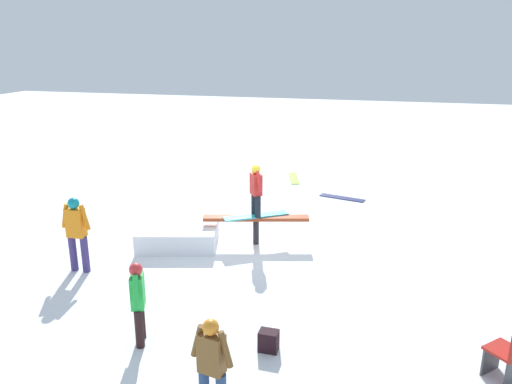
{
  "coord_description": "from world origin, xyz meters",
  "views": [
    {
      "loc": [
        2.7,
        -10.65,
        4.67
      ],
      "look_at": [
        0.0,
        0.0,
        1.29
      ],
      "focal_mm": 35.0,
      "sensor_mm": 36.0,
      "label": 1
    }
  ],
  "objects_px": {
    "loose_snowboard_navy": "(342,198)",
    "folding_chair": "(508,355)",
    "loose_snowboard_lime": "(294,178)",
    "main_rider_on_rail": "(256,192)",
    "bystander_brown": "(212,363)",
    "backpack_on_snow": "(269,341)",
    "bystander_green": "(138,299)",
    "rail_feature": "(256,220)",
    "bystander_orange": "(77,231)"
  },
  "relations": [
    {
      "from": "backpack_on_snow",
      "to": "bystander_brown",
      "type": "bearing_deg",
      "value": 78.59
    },
    {
      "from": "bystander_green",
      "to": "folding_chair",
      "type": "height_order",
      "value": "bystander_green"
    },
    {
      "from": "main_rider_on_rail",
      "to": "bystander_brown",
      "type": "distance_m",
      "value": 5.72
    },
    {
      "from": "loose_snowboard_lime",
      "to": "backpack_on_snow",
      "type": "height_order",
      "value": "backpack_on_snow"
    },
    {
      "from": "loose_snowboard_navy",
      "to": "loose_snowboard_lime",
      "type": "bearing_deg",
      "value": -30.37
    },
    {
      "from": "bystander_orange",
      "to": "folding_chair",
      "type": "height_order",
      "value": "bystander_orange"
    },
    {
      "from": "loose_snowboard_lime",
      "to": "main_rider_on_rail",
      "type": "bearing_deg",
      "value": 166.81
    },
    {
      "from": "bystander_orange",
      "to": "loose_snowboard_navy",
      "type": "height_order",
      "value": "bystander_orange"
    },
    {
      "from": "backpack_on_snow",
      "to": "main_rider_on_rail",
      "type": "bearing_deg",
      "value": -70.92
    },
    {
      "from": "bystander_green",
      "to": "backpack_on_snow",
      "type": "height_order",
      "value": "bystander_green"
    },
    {
      "from": "bystander_brown",
      "to": "backpack_on_snow",
      "type": "xyz_separation_m",
      "value": [
        0.38,
        1.55,
        -0.62
      ]
    },
    {
      "from": "loose_snowboard_navy",
      "to": "folding_chair",
      "type": "distance_m",
      "value": 8.56
    },
    {
      "from": "backpack_on_snow",
      "to": "loose_snowboard_lime",
      "type": "bearing_deg",
      "value": -79.93
    },
    {
      "from": "rail_feature",
      "to": "backpack_on_snow",
      "type": "distance_m",
      "value": 4.28
    },
    {
      "from": "bystander_brown",
      "to": "bystander_green",
      "type": "xyz_separation_m",
      "value": [
        -1.66,
        1.27,
        -0.02
      ]
    },
    {
      "from": "loose_snowboard_lime",
      "to": "loose_snowboard_navy",
      "type": "bearing_deg",
      "value": -150.02
    },
    {
      "from": "loose_snowboard_lime",
      "to": "backpack_on_snow",
      "type": "xyz_separation_m",
      "value": [
        1.38,
        -10.01,
        0.16
      ]
    },
    {
      "from": "bystander_orange",
      "to": "loose_snowboard_lime",
      "type": "xyz_separation_m",
      "value": [
        3.07,
        8.25,
        -0.89
      ]
    },
    {
      "from": "bystander_brown",
      "to": "loose_snowboard_lime",
      "type": "distance_m",
      "value": 11.64
    },
    {
      "from": "rail_feature",
      "to": "bystander_green",
      "type": "xyz_separation_m",
      "value": [
        -0.8,
        -4.36,
        0.19
      ]
    },
    {
      "from": "rail_feature",
      "to": "backpack_on_snow",
      "type": "xyz_separation_m",
      "value": [
        1.24,
        -4.08,
        -0.42
      ]
    },
    {
      "from": "bystander_orange",
      "to": "bystander_green",
      "type": "height_order",
      "value": "bystander_orange"
    },
    {
      "from": "rail_feature",
      "to": "main_rider_on_rail",
      "type": "relative_size",
      "value": 1.7
    },
    {
      "from": "loose_snowboard_lime",
      "to": "folding_chair",
      "type": "bearing_deg",
      "value": -168.7
    },
    {
      "from": "bystander_orange",
      "to": "folding_chair",
      "type": "xyz_separation_m",
      "value": [
        7.87,
        -1.63,
        -0.49
      ]
    },
    {
      "from": "bystander_brown",
      "to": "rail_feature",
      "type": "bearing_deg",
      "value": 111.33
    },
    {
      "from": "bystander_green",
      "to": "backpack_on_snow",
      "type": "relative_size",
      "value": 4.07
    },
    {
      "from": "main_rider_on_rail",
      "to": "loose_snowboard_navy",
      "type": "distance_m",
      "value": 4.59
    },
    {
      "from": "bystander_green",
      "to": "folding_chair",
      "type": "xyz_separation_m",
      "value": [
        5.45,
        0.41,
        -0.36
      ]
    },
    {
      "from": "bystander_green",
      "to": "folding_chair",
      "type": "relative_size",
      "value": 1.57
    },
    {
      "from": "bystander_green",
      "to": "loose_snowboard_lime",
      "type": "height_order",
      "value": "bystander_green"
    },
    {
      "from": "bystander_orange",
      "to": "folding_chair",
      "type": "distance_m",
      "value": 8.05
    },
    {
      "from": "main_rider_on_rail",
      "to": "backpack_on_snow",
      "type": "distance_m",
      "value": 4.4
    },
    {
      "from": "main_rider_on_rail",
      "to": "backpack_on_snow",
      "type": "xyz_separation_m",
      "value": [
        1.24,
        -4.08,
        -1.11
      ]
    },
    {
      "from": "bystander_brown",
      "to": "bystander_green",
      "type": "height_order",
      "value": "bystander_brown"
    },
    {
      "from": "loose_snowboard_navy",
      "to": "backpack_on_snow",
      "type": "distance_m",
      "value": 8.17
    },
    {
      "from": "loose_snowboard_lime",
      "to": "folding_chair",
      "type": "xyz_separation_m",
      "value": [
        4.8,
        -9.88,
        0.4
      ]
    },
    {
      "from": "bystander_orange",
      "to": "main_rider_on_rail",
      "type": "bearing_deg",
      "value": -143.77
    },
    {
      "from": "bystander_brown",
      "to": "folding_chair",
      "type": "relative_size",
      "value": 1.6
    },
    {
      "from": "folding_chair",
      "to": "backpack_on_snow",
      "type": "distance_m",
      "value": 3.43
    },
    {
      "from": "loose_snowboard_navy",
      "to": "backpack_on_snow",
      "type": "height_order",
      "value": "backpack_on_snow"
    },
    {
      "from": "bystander_brown",
      "to": "loose_snowboard_navy",
      "type": "height_order",
      "value": "bystander_brown"
    },
    {
      "from": "bystander_orange",
      "to": "loose_snowboard_lime",
      "type": "distance_m",
      "value": 8.85
    },
    {
      "from": "bystander_orange",
      "to": "backpack_on_snow",
      "type": "xyz_separation_m",
      "value": [
        4.45,
        -1.76,
        -0.73
      ]
    },
    {
      "from": "main_rider_on_rail",
      "to": "bystander_orange",
      "type": "bearing_deg",
      "value": -177.04
    },
    {
      "from": "loose_snowboard_navy",
      "to": "main_rider_on_rail",
      "type": "bearing_deg",
      "value": 82.56
    },
    {
      "from": "bystander_brown",
      "to": "bystander_green",
      "type": "distance_m",
      "value": 2.09
    },
    {
      "from": "bystander_orange",
      "to": "bystander_brown",
      "type": "bearing_deg",
      "value": 141.29
    },
    {
      "from": "bystander_brown",
      "to": "folding_chair",
      "type": "height_order",
      "value": "bystander_brown"
    },
    {
      "from": "bystander_green",
      "to": "main_rider_on_rail",
      "type": "bearing_deg",
      "value": -31.83
    }
  ]
}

